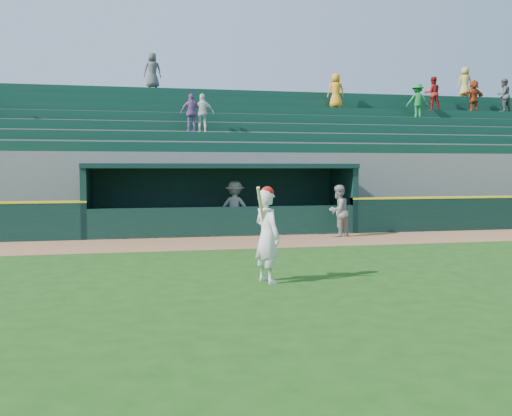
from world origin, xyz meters
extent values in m
plane|color=#1D4711|center=(0.00, 0.00, 0.00)|extent=(120.00, 120.00, 0.00)
cube|color=#98643C|center=(0.00, 4.90, 0.01)|extent=(40.00, 3.00, 0.01)
imported|color=gray|center=(3.69, 5.68, 0.87)|extent=(1.07, 1.01, 1.74)
imported|color=gray|center=(0.46, 7.35, 0.92)|extent=(1.37, 1.09, 1.85)
cube|color=slate|center=(0.00, 7.70, 0.02)|extent=(9.00, 2.60, 0.04)
cube|color=black|center=(-4.60, 7.70, 1.15)|extent=(0.20, 2.60, 2.30)
cube|color=black|center=(4.60, 7.70, 1.15)|extent=(0.20, 2.60, 2.30)
cube|color=black|center=(0.00, 9.00, 1.15)|extent=(9.40, 0.20, 2.30)
cube|color=black|center=(0.00, 7.70, 2.38)|extent=(9.40, 2.80, 0.16)
cube|color=black|center=(0.00, 6.48, 0.50)|extent=(9.00, 0.16, 1.00)
cube|color=brown|center=(0.00, 8.50, 0.25)|extent=(8.40, 0.45, 0.10)
cube|color=slate|center=(0.00, 9.53, 1.46)|extent=(34.00, 0.85, 2.91)
cube|color=#0F3828|center=(0.00, 9.41, 3.09)|extent=(34.00, 0.60, 0.36)
cube|color=slate|center=(0.00, 10.38, 1.68)|extent=(34.00, 0.85, 3.36)
cube|color=#0F3828|center=(0.00, 10.26, 3.54)|extent=(34.00, 0.60, 0.36)
cube|color=slate|center=(0.00, 11.22, 1.91)|extent=(34.00, 0.85, 3.81)
cube|color=#0F3828|center=(0.00, 11.11, 3.99)|extent=(34.00, 0.60, 0.36)
cube|color=slate|center=(0.00, 12.07, 2.13)|extent=(34.00, 0.85, 4.26)
cube|color=#0F3828|center=(0.00, 11.96, 4.44)|extent=(34.00, 0.60, 0.36)
cube|color=slate|center=(0.00, 12.93, 2.35)|extent=(34.00, 0.85, 4.71)
cube|color=#0F3828|center=(0.00, 12.81, 4.89)|extent=(34.00, 0.60, 0.36)
cube|color=slate|center=(0.00, 13.78, 2.58)|extent=(34.00, 0.85, 5.16)
cube|color=#0F3828|center=(0.00, 13.66, 5.34)|extent=(34.00, 0.60, 0.36)
cube|color=slate|center=(0.00, 14.62, 2.80)|extent=(34.00, 0.85, 5.61)
cube|color=#0F3828|center=(0.00, 14.51, 5.79)|extent=(34.00, 0.60, 0.36)
cube|color=slate|center=(0.00, 15.20, 2.80)|extent=(34.50, 0.30, 5.61)
imported|color=orange|center=(6.14, 12.83, 5.86)|extent=(0.82, 0.58, 1.59)
imported|color=white|center=(-0.32, 10.28, 4.48)|extent=(0.94, 0.51, 1.53)
imported|color=#A83C19|center=(13.21, 12.83, 5.82)|extent=(1.46, 0.70, 1.51)
imported|color=#545454|center=(14.85, 12.83, 5.89)|extent=(0.91, 0.77, 1.63)
imported|color=#197430|center=(9.81, 11.97, 5.40)|extent=(1.09, 0.72, 1.57)
imported|color=gold|center=(13.79, 14.53, 6.74)|extent=(0.81, 0.59, 1.55)
imported|color=#8D5998|center=(-0.76, 10.28, 4.48)|extent=(0.92, 0.44, 1.52)
imported|color=maroon|center=(11.03, 12.83, 5.87)|extent=(0.88, 0.74, 1.60)
imported|color=#4A4A4A|center=(-2.13, 14.53, 6.78)|extent=(0.81, 0.55, 1.62)
imported|color=white|center=(-0.39, -1.32, 0.94)|extent=(0.68, 0.81, 1.88)
sphere|color=red|center=(-0.39, -1.32, 1.81)|extent=(0.27, 0.27, 0.27)
cylinder|color=beige|center=(-0.57, -1.54, 1.58)|extent=(0.27, 0.48, 0.76)
camera|label=1|loc=(-2.97, -12.42, 2.30)|focal=40.00mm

